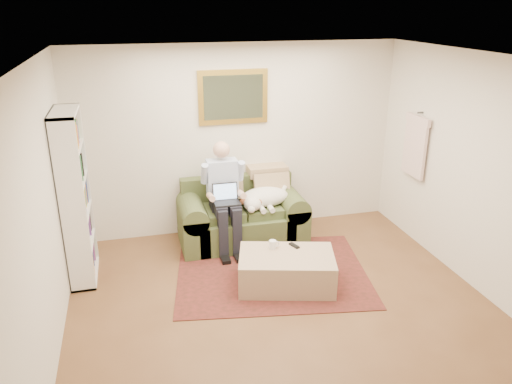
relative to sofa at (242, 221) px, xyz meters
name	(u,v)px	position (x,y,z in m)	size (l,w,h in m)	color
room_shell	(285,195)	(0.06, -1.69, 1.01)	(4.51, 5.00, 2.61)	brown
rug	(272,272)	(0.15, -0.95, -0.29)	(2.26, 1.81, 0.01)	#311C13
sofa	(242,221)	(0.00, 0.00, 0.00)	(1.68, 0.86, 1.01)	#4E5E32
seated_man	(225,198)	(-0.25, -0.15, 0.42)	(0.55, 0.79, 1.42)	#8CA0D8
laptop	(226,197)	(-0.25, -0.22, 0.45)	(0.33, 0.26, 0.24)	black
sleeping_dog	(265,197)	(0.30, -0.09, 0.35)	(0.69, 0.44, 0.26)	white
ottoman	(286,270)	(0.23, -1.27, -0.09)	(1.08, 0.68, 0.39)	tan
coffee_mug	(273,244)	(0.12, -1.07, 0.15)	(0.08, 0.08, 0.10)	white
tv_remote	(294,246)	(0.38, -1.09, 0.11)	(0.05, 0.15, 0.02)	black
bookshelf	(75,198)	(-2.04, -0.44, 0.71)	(0.28, 0.80, 2.00)	white
wall_mirror	(233,97)	(0.00, 0.43, 1.61)	(0.94, 0.04, 0.72)	gold
hanging_shirt	(415,143)	(2.25, -0.44, 1.06)	(0.06, 0.52, 0.90)	beige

